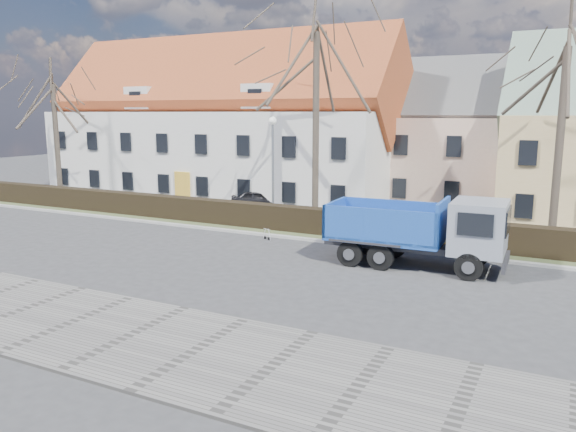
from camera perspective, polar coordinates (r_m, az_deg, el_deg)
The scene contains 14 objects.
ground at distance 23.14m, azimuth -1.36°, elevation -4.95°, with size 120.00×120.00×0.00m, color #343436.
sidewalk_near at distance 16.53m, azimuth -15.72°, elevation -11.64°, with size 80.00×5.00×0.08m, color slate.
curb_far at distance 27.15m, azimuth 3.24°, elevation -2.52°, with size 80.00×0.30×0.12m, color #9A9994.
grass_strip at distance 28.59m, azimuth 4.53°, elevation -1.89°, with size 80.00×3.00×0.10m, color #414D2B.
hedge at distance 28.28m, azimuth 4.39°, elevation -0.78°, with size 60.00×0.90×1.30m, color black.
building_white at distance 42.76m, azimuth -6.67°, elevation 8.52°, with size 26.80×10.80×9.50m, color silver, non-canonical shape.
building_pink at distance 40.25m, azimuth 17.57°, elevation 6.92°, with size 10.80×8.80×8.00m, color #CEA992, non-canonical shape.
tree_0 at distance 43.06m, azimuth -22.52°, elevation 8.08°, with size 7.20×7.20×9.90m, color #3C3329, non-canonical shape.
tree_1 at distance 30.83m, azimuth 2.86°, elevation 10.77°, with size 9.20×9.20×12.65m, color #3C3329, non-canonical shape.
tree_2 at distance 28.16m, azimuth 25.98°, elevation 8.10°, with size 8.00×8.00×11.00m, color #3C3329, non-canonical shape.
dump_truck at distance 23.19m, azimuth 12.19°, elevation -1.42°, with size 7.36×2.73×2.94m, color #164098, non-canonical shape.
streetlight at distance 30.46m, azimuth -1.55°, elevation 4.53°, with size 0.47×0.47×6.01m, color gray, non-canonical shape.
cart_frame at distance 27.70m, azimuth -2.41°, elevation -1.73°, with size 0.66×0.38×0.61m, color silver, non-canonical shape.
parked_car_a at distance 36.19m, azimuth -2.86°, elevation 1.68°, with size 1.49×3.70×1.26m, color black.
Camera 1 is at (10.57, -19.65, 6.15)m, focal length 35.00 mm.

